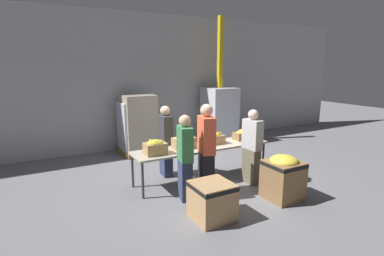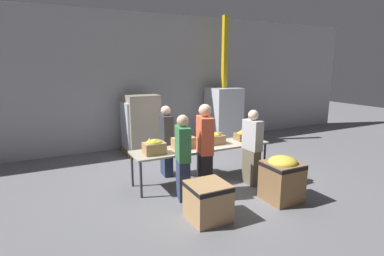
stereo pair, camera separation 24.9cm
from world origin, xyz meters
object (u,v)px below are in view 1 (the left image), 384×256
object	(u,v)px
donation_bin_1	(283,176)
support_pillar	(220,81)
banana_box_3	(243,135)
volunteer_0	(166,141)
banana_box_1	(184,142)
banana_box_2	(214,138)
volunteer_2	(185,158)
donation_bin_0	(212,199)
banana_box_0	(155,147)
volunteer_1	(206,151)
volunteer_3	(252,147)
pallet_stack_1	(135,128)
pallet_stack_2	(139,125)
pallet_stack_0	(219,115)
sorting_table	(202,148)

from	to	relation	value
donation_bin_1	support_pillar	xyz separation A→B (m)	(1.42, 4.28, 1.55)
banana_box_3	volunteer_0	xyz separation A→B (m)	(-1.76, 0.55, -0.07)
banana_box_1	banana_box_2	xyz separation A→B (m)	(0.78, 0.02, -0.02)
volunteer_2	donation_bin_0	xyz separation A→B (m)	(0.04, -0.88, -0.47)
banana_box_0	banana_box_2	world-z (taller)	banana_box_0
banana_box_1	volunteer_1	distance (m)	0.75
banana_box_3	donation_bin_1	world-z (taller)	banana_box_3
volunteer_3	donation_bin_1	bearing A→B (deg)	177.80
volunteer_0	donation_bin_1	bearing A→B (deg)	37.68
volunteer_3	volunteer_2	bearing A→B (deg)	87.11
donation_bin_0	support_pillar	world-z (taller)	support_pillar
pallet_stack_1	pallet_stack_2	distance (m)	0.16
pallet_stack_0	banana_box_0	bearing A→B (deg)	-140.92
banana_box_3	volunteer_2	bearing A→B (deg)	-158.61
volunteer_0	volunteer_3	bearing A→B (deg)	51.95
banana_box_0	donation_bin_1	world-z (taller)	banana_box_0
sorting_table	volunteer_2	xyz separation A→B (m)	(-0.79, -0.70, 0.09)
banana_box_0	volunteer_3	size ratio (longest dim) A/B	0.26
banana_box_0	banana_box_3	size ratio (longest dim) A/B	0.95
banana_box_2	banana_box_3	bearing A→B (deg)	0.05
pallet_stack_0	pallet_stack_1	distance (m)	2.86
volunteer_1	volunteer_3	world-z (taller)	volunteer_1
sorting_table	banana_box_1	size ratio (longest dim) A/B	6.48
banana_box_1	banana_box_2	size ratio (longest dim) A/B	1.17
pallet_stack_1	banana_box_0	bearing A→B (deg)	-100.24
pallet_stack_0	volunteer_3	bearing A→B (deg)	-113.02
donation_bin_1	pallet_stack_1	size ratio (longest dim) A/B	0.58
volunteer_0	sorting_table	bearing A→B (deg)	48.78
sorting_table	banana_box_0	size ratio (longest dim) A/B	7.31
pallet_stack_0	pallet_stack_1	size ratio (longest dim) A/B	1.20
banana_box_1	pallet_stack_0	size ratio (longest dim) A/B	0.27
banana_box_0	pallet_stack_0	bearing A→B (deg)	39.08
donation_bin_0	volunteer_1	bearing A→B (deg)	64.44
volunteer_3	donation_bin_1	size ratio (longest dim) A/B	1.87
banana_box_2	banana_box_3	distance (m)	0.81
volunteer_2	support_pillar	size ratio (longest dim) A/B	0.41
volunteer_3	donation_bin_1	distance (m)	0.96
sorting_table	pallet_stack_2	bearing A→B (deg)	102.16
banana_box_0	banana_box_1	size ratio (longest dim) A/B	0.89
support_pillar	pallet_stack_0	distance (m)	1.12
sorting_table	volunteer_3	world-z (taller)	volunteer_3
volunteer_3	pallet_stack_0	distance (m)	3.63
volunteer_1	volunteer_2	xyz separation A→B (m)	(-0.46, -0.00, -0.08)
sorting_table	donation_bin_1	xyz separation A→B (m)	(0.83, -1.58, -0.26)
banana_box_1	volunteer_2	world-z (taller)	volunteer_2
banana_box_0	banana_box_3	world-z (taller)	banana_box_0
banana_box_2	volunteer_2	world-z (taller)	volunteer_2
volunteer_2	pallet_stack_0	world-z (taller)	pallet_stack_0
banana_box_0	banana_box_2	xyz separation A→B (m)	(1.47, 0.13, -0.02)
banana_box_2	banana_box_0	bearing A→B (deg)	-174.88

